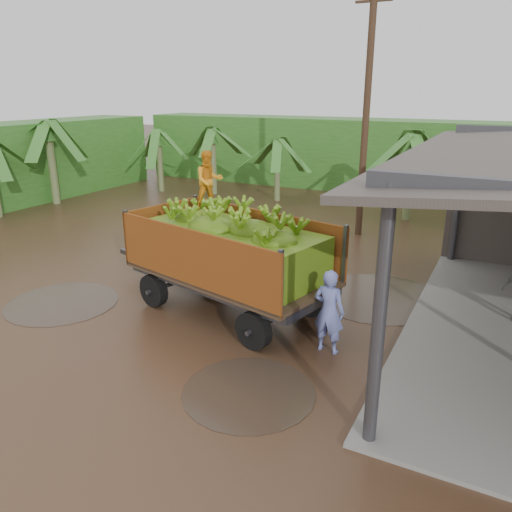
% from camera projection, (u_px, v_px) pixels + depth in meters
% --- Properties ---
extents(ground, '(100.00, 100.00, 0.00)m').
position_uv_depth(ground, '(206.00, 294.00, 13.00)').
color(ground, black).
rests_on(ground, ground).
extents(hedge_north, '(22.00, 3.00, 3.60)m').
position_uv_depth(hedge_north, '(336.00, 153.00, 26.75)').
color(hedge_north, '#2D661E').
rests_on(hedge_north, ground).
extents(banana_trailer, '(6.91, 3.44, 3.70)m').
position_uv_depth(banana_trailer, '(230.00, 253.00, 11.60)').
color(banana_trailer, '#AB5618').
rests_on(banana_trailer, ground).
extents(man_blue, '(0.66, 0.45, 1.76)m').
position_uv_depth(man_blue, '(329.00, 311.00, 9.93)').
color(man_blue, '#6B77C3').
rests_on(man_blue, ground).
extents(utility_pole, '(1.20, 0.24, 8.37)m').
position_uv_depth(utility_pole, '(366.00, 115.00, 17.02)').
color(utility_pole, '#47301E').
rests_on(utility_pole, ground).
extents(banana_plants, '(23.99, 19.86, 4.11)m').
position_uv_depth(banana_plants, '(164.00, 178.00, 19.28)').
color(banana_plants, '#2D661E').
rests_on(banana_plants, ground).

